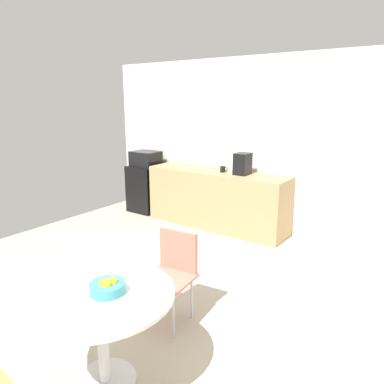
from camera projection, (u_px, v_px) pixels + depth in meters
ground_plane at (131, 321)px, 3.30m from camera, size 6.00×6.00×0.00m
wall_back at (271, 147)px, 5.35m from camera, size 6.00×0.10×2.60m
counter_block at (217, 199)px, 5.69m from camera, size 2.28×0.60×0.90m
mini_fridge at (147, 188)px, 6.54m from camera, size 0.54×0.54×0.83m
microwave at (146, 159)px, 6.40m from camera, size 0.48×0.38×0.26m
round_table at (101, 312)px, 2.45m from camera, size 1.01×1.01×0.72m
chair_coral at (173, 266)px, 3.24m from camera, size 0.46×0.46×0.83m
fruit_bowl at (108, 287)px, 2.40m from camera, size 0.24×0.24×0.11m
mug_white at (223, 169)px, 5.49m from camera, size 0.13×0.08×0.09m
coffee_maker at (243, 164)px, 5.29m from camera, size 0.20×0.24×0.32m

